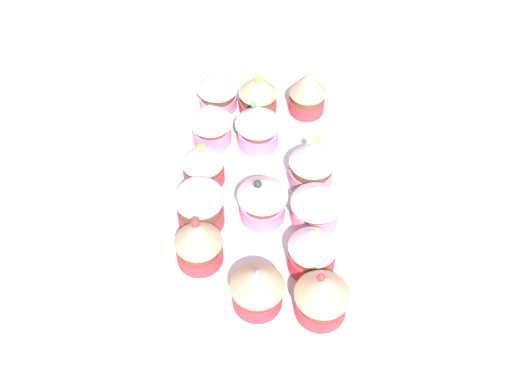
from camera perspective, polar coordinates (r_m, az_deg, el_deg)
ground_plane at (r=88.21cm, az=0.00°, el=-2.31°), size 180.00×180.00×3.00cm
baking_tray at (r=86.53cm, az=0.00°, el=-1.49°), size 45.01×25.21×1.20cm
cupcake_0 at (r=74.04cm, az=5.75°, el=-9.85°), size 6.52×6.52×7.61cm
cupcake_1 at (r=76.96cm, az=4.90°, el=-5.75°), size 5.96×5.96×8.00cm
cupcake_2 at (r=81.11cm, az=5.21°, el=-1.80°), size 6.58×6.58×7.12cm
cupcake_3 at (r=84.96cm, az=4.86°, el=1.88°), size 6.17×6.17×8.22cm
cupcake_4 at (r=94.54cm, az=4.48°, el=8.17°), size 5.42×5.42×7.58cm
cupcake_5 at (r=74.13cm, az=0.22°, el=-9.11°), size 6.41×6.41×7.73cm
cupcake_6 at (r=81.16cm, az=0.42°, el=-1.26°), size 6.50×6.50×7.75cm
cupcake_7 at (r=89.46cm, az=-0.15°, el=5.25°), size 6.44×6.44×7.65cm
cupcake_8 at (r=93.88cm, az=0.12°, el=7.92°), size 5.69×5.69×7.80cm
cupcake_9 at (r=77.65cm, az=-5.33°, el=-5.19°), size 5.95×5.95×7.93cm
cupcake_10 at (r=81.13cm, az=-5.19°, el=-1.96°), size 6.34×6.34×6.96cm
cupcake_11 at (r=85.65cm, az=-4.90°, el=1.80°), size 5.75×5.75×7.14cm
cupcake_12 at (r=90.12cm, az=-4.18°, el=5.44°), size 6.20×6.20×7.17cm
cupcake_13 at (r=95.14cm, az=-3.61°, el=8.45°), size 6.08×6.08×7.08cm
napkin at (r=108.75cm, az=2.28°, el=11.78°), size 17.23×15.00×0.60cm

